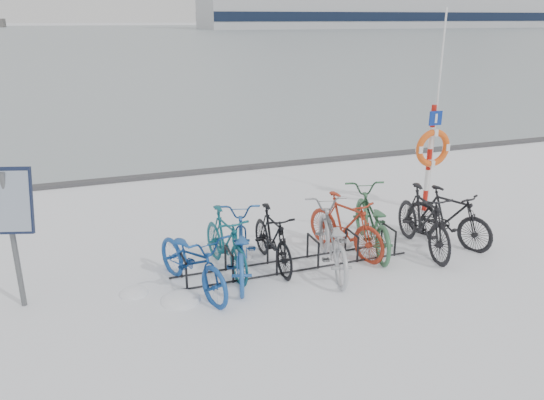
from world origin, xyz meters
TOP-DOWN VIEW (x-y plane):
  - ground at (0.00, 0.00)m, footprint 900.00×900.00m
  - ice_sheet at (0.00, 155.00)m, footprint 400.00×298.00m
  - quay_edge at (0.00, 5.90)m, footprint 400.00×0.25m
  - bike_rack at (0.00, 0.00)m, footprint 4.00×0.48m
  - info_board at (-4.07, 0.11)m, footprint 0.72×0.44m
  - lifebuoy_station at (3.65, 1.48)m, footprint 0.78×0.22m
  - bike_0 at (-1.69, -0.20)m, footprint 1.24×2.03m
  - bike_1 at (-1.06, 0.25)m, footprint 0.69×1.78m
  - bike_2 at (-0.89, 0.02)m, footprint 1.19×2.06m
  - bike_3 at (-0.29, 0.18)m, footprint 0.51×1.68m
  - bike_4 at (0.58, -0.24)m, footprint 1.18×2.15m
  - bike_5 at (1.07, 0.23)m, footprint 1.05×1.83m
  - bike_6 at (1.59, 0.26)m, footprint 1.20×2.19m
  - bike_7 at (2.39, -0.14)m, footprint 0.79×1.97m
  - bike_8 at (3.01, -0.02)m, footprint 1.11×1.80m
  - snow_drifts at (-0.17, 0.01)m, footprint 5.84×1.66m

SIDE VIEW (x-z plane):
  - ground at x=0.00m, z-range 0.00..0.00m
  - snow_drifts at x=-0.17m, z-range -0.10..0.10m
  - ice_sheet at x=0.00m, z-range 0.00..0.02m
  - quay_edge at x=0.00m, z-range 0.00..0.10m
  - bike_rack at x=0.00m, z-range -0.05..0.41m
  - bike_3 at x=-0.29m, z-range 0.00..1.00m
  - bike_0 at x=-1.69m, z-range 0.00..1.01m
  - bike_2 at x=-0.89m, z-range 0.00..1.02m
  - bike_1 at x=-1.06m, z-range 0.00..1.04m
  - bike_8 at x=3.01m, z-range 0.00..1.05m
  - bike_5 at x=1.07m, z-range 0.00..1.06m
  - bike_4 at x=0.58m, z-range 0.00..1.07m
  - bike_6 at x=1.59m, z-range 0.00..1.09m
  - bike_7 at x=2.39m, z-range 0.00..1.15m
  - lifebuoy_station at x=3.65m, z-range -0.67..3.40m
  - info_board at x=-4.07m, z-range 0.45..2.48m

